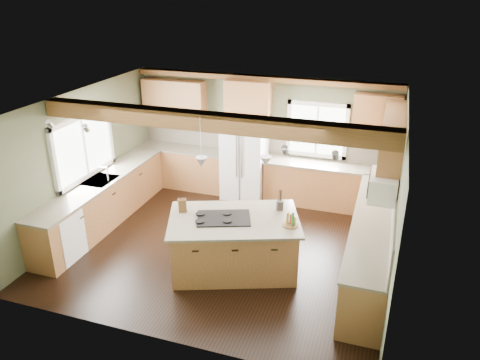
% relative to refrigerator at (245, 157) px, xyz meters
% --- Properties ---
extents(floor, '(5.60, 5.60, 0.00)m').
position_rel_refrigerator_xyz_m(floor, '(0.30, -2.12, -0.90)').
color(floor, black).
rests_on(floor, ground).
extents(ceiling, '(5.60, 5.60, 0.00)m').
position_rel_refrigerator_xyz_m(ceiling, '(0.30, -2.12, 1.70)').
color(ceiling, silver).
rests_on(ceiling, wall_back).
extents(wall_back, '(5.60, 0.00, 5.60)m').
position_rel_refrigerator_xyz_m(wall_back, '(0.30, 0.38, 0.40)').
color(wall_back, '#4D533B').
rests_on(wall_back, ground).
extents(wall_left, '(0.00, 5.00, 5.00)m').
position_rel_refrigerator_xyz_m(wall_left, '(-2.50, -2.12, 0.40)').
color(wall_left, '#4D533B').
rests_on(wall_left, ground).
extents(wall_right, '(0.00, 5.00, 5.00)m').
position_rel_refrigerator_xyz_m(wall_right, '(3.10, -2.12, 0.40)').
color(wall_right, '#4D533B').
rests_on(wall_right, ground).
extents(ceiling_beam, '(5.55, 0.26, 0.26)m').
position_rel_refrigerator_xyz_m(ceiling_beam, '(0.30, -2.73, 1.57)').
color(ceiling_beam, '#503417').
rests_on(ceiling_beam, ceiling).
extents(soffit_trim, '(5.55, 0.20, 0.10)m').
position_rel_refrigerator_xyz_m(soffit_trim, '(0.30, 0.28, 1.64)').
color(soffit_trim, '#503417').
rests_on(soffit_trim, ceiling).
extents(backsplash_back, '(5.58, 0.03, 0.58)m').
position_rel_refrigerator_xyz_m(backsplash_back, '(0.30, 0.36, 0.31)').
color(backsplash_back, brown).
rests_on(backsplash_back, wall_back).
extents(backsplash_right, '(0.03, 3.70, 0.58)m').
position_rel_refrigerator_xyz_m(backsplash_right, '(3.08, -2.07, 0.31)').
color(backsplash_right, brown).
rests_on(backsplash_right, wall_right).
extents(base_cab_back_left, '(2.02, 0.60, 0.88)m').
position_rel_refrigerator_xyz_m(base_cab_back_left, '(-1.49, 0.08, -0.46)').
color(base_cab_back_left, brown).
rests_on(base_cab_back_left, floor).
extents(counter_back_left, '(2.06, 0.64, 0.04)m').
position_rel_refrigerator_xyz_m(counter_back_left, '(-1.49, 0.08, 0.00)').
color(counter_back_left, '#494035').
rests_on(counter_back_left, base_cab_back_left).
extents(base_cab_back_right, '(2.62, 0.60, 0.88)m').
position_rel_refrigerator_xyz_m(base_cab_back_right, '(1.79, 0.08, -0.46)').
color(base_cab_back_right, brown).
rests_on(base_cab_back_right, floor).
extents(counter_back_right, '(2.66, 0.64, 0.04)m').
position_rel_refrigerator_xyz_m(counter_back_right, '(1.79, 0.08, 0.00)').
color(counter_back_right, '#494035').
rests_on(counter_back_right, base_cab_back_right).
extents(base_cab_left, '(0.60, 3.70, 0.88)m').
position_rel_refrigerator_xyz_m(base_cab_left, '(-2.20, -2.07, -0.46)').
color(base_cab_left, brown).
rests_on(base_cab_left, floor).
extents(counter_left, '(0.64, 3.74, 0.04)m').
position_rel_refrigerator_xyz_m(counter_left, '(-2.20, -2.07, 0.00)').
color(counter_left, '#494035').
rests_on(counter_left, base_cab_left).
extents(base_cab_right, '(0.60, 3.70, 0.88)m').
position_rel_refrigerator_xyz_m(base_cab_right, '(2.80, -2.07, -0.46)').
color(base_cab_right, brown).
rests_on(base_cab_right, floor).
extents(counter_right, '(0.64, 3.74, 0.04)m').
position_rel_refrigerator_xyz_m(counter_right, '(2.80, -2.07, 0.00)').
color(counter_right, '#494035').
rests_on(counter_right, base_cab_right).
extents(upper_cab_back_left, '(1.40, 0.35, 0.90)m').
position_rel_refrigerator_xyz_m(upper_cab_back_left, '(-1.69, 0.21, 1.05)').
color(upper_cab_back_left, brown).
rests_on(upper_cab_back_left, wall_back).
extents(upper_cab_over_fridge, '(0.96, 0.35, 0.70)m').
position_rel_refrigerator_xyz_m(upper_cab_over_fridge, '(-0.00, 0.21, 1.25)').
color(upper_cab_over_fridge, brown).
rests_on(upper_cab_over_fridge, wall_back).
extents(upper_cab_right, '(0.35, 2.20, 0.90)m').
position_rel_refrigerator_xyz_m(upper_cab_right, '(2.92, -1.22, 1.05)').
color(upper_cab_right, brown).
rests_on(upper_cab_right, wall_right).
extents(upper_cab_back_corner, '(0.90, 0.35, 0.90)m').
position_rel_refrigerator_xyz_m(upper_cab_back_corner, '(2.60, 0.21, 1.05)').
color(upper_cab_back_corner, brown).
rests_on(upper_cab_back_corner, wall_back).
extents(window_left, '(0.04, 1.60, 1.05)m').
position_rel_refrigerator_xyz_m(window_left, '(-2.48, -2.07, 0.65)').
color(window_left, white).
rests_on(window_left, wall_left).
extents(window_back, '(1.10, 0.04, 1.00)m').
position_rel_refrigerator_xyz_m(window_back, '(1.45, 0.36, 0.65)').
color(window_back, white).
rests_on(window_back, wall_back).
extents(sink, '(0.50, 0.65, 0.03)m').
position_rel_refrigerator_xyz_m(sink, '(-2.20, -2.07, 0.01)').
color(sink, '#262628').
rests_on(sink, counter_left).
extents(faucet, '(0.02, 0.02, 0.28)m').
position_rel_refrigerator_xyz_m(faucet, '(-2.02, -2.07, 0.15)').
color(faucet, '#B2B2B7').
rests_on(faucet, sink).
extents(dishwasher, '(0.60, 0.60, 0.84)m').
position_rel_refrigerator_xyz_m(dishwasher, '(-2.19, -3.37, -0.47)').
color(dishwasher, white).
rests_on(dishwasher, floor).
extents(oven, '(0.60, 0.72, 0.84)m').
position_rel_refrigerator_xyz_m(oven, '(2.79, -3.37, -0.47)').
color(oven, white).
rests_on(oven, floor).
extents(microwave, '(0.40, 0.70, 0.38)m').
position_rel_refrigerator_xyz_m(microwave, '(2.88, -2.17, 0.65)').
color(microwave, white).
rests_on(microwave, wall_right).
extents(pendant_left, '(0.18, 0.18, 0.16)m').
position_rel_refrigerator_xyz_m(pendant_left, '(0.25, -2.90, 0.98)').
color(pendant_left, '#B2B2B7').
rests_on(pendant_left, ceiling).
extents(pendant_right, '(0.18, 0.18, 0.16)m').
position_rel_refrigerator_xyz_m(pendant_right, '(1.15, -2.56, 0.98)').
color(pendant_right, '#B2B2B7').
rests_on(pendant_right, ceiling).
extents(refrigerator, '(0.90, 0.74, 1.80)m').
position_rel_refrigerator_xyz_m(refrigerator, '(0.00, 0.00, 0.00)').
color(refrigerator, white).
rests_on(refrigerator, floor).
extents(island, '(2.21, 1.78, 0.88)m').
position_rel_refrigerator_xyz_m(island, '(0.70, -2.73, -0.46)').
color(island, brown).
rests_on(island, floor).
extents(island_top, '(2.38, 1.94, 0.04)m').
position_rel_refrigerator_xyz_m(island_top, '(0.70, -2.73, 0.00)').
color(island_top, '#494035').
rests_on(island_top, island).
extents(cooktop, '(0.98, 0.81, 0.02)m').
position_rel_refrigerator_xyz_m(cooktop, '(0.55, -2.79, 0.03)').
color(cooktop, black).
rests_on(cooktop, island_top).
extents(knife_block, '(0.16, 0.15, 0.22)m').
position_rel_refrigerator_xyz_m(knife_block, '(-0.18, -2.76, 0.13)').
color(knife_block, brown).
rests_on(knife_block, island_top).
extents(utensil_crock, '(0.17, 0.17, 0.16)m').
position_rel_refrigerator_xyz_m(utensil_crock, '(1.31, -2.21, 0.10)').
color(utensil_crock, '#3D3631').
rests_on(utensil_crock, island_top).
extents(bottle_tray, '(0.35, 0.35, 0.23)m').
position_rel_refrigerator_xyz_m(bottle_tray, '(1.60, -2.68, 0.13)').
color(bottle_tray, brown).
rests_on(bottle_tray, island_top).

